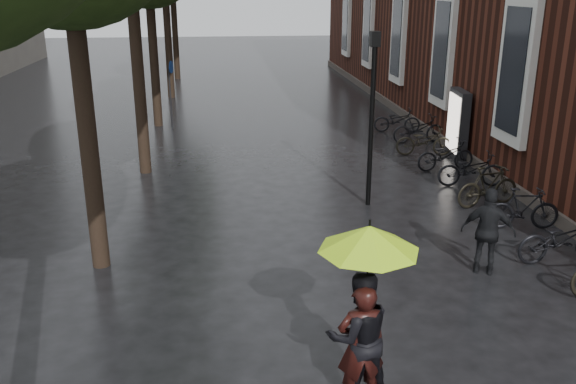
{
  "coord_description": "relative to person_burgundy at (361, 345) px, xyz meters",
  "views": [
    {
      "loc": [
        -1.82,
        -3.71,
        5.0
      ],
      "look_at": [
        -0.6,
        6.77,
        1.39
      ],
      "focal_mm": 38.0,
      "sensor_mm": 36.0,
      "label": 1
    }
  ],
  "objects": [
    {
      "name": "person_burgundy",
      "position": [
        0.0,
        0.0,
        0.0
      ],
      "size": [
        0.61,
        0.41,
        1.64
      ],
      "primitive_type": "imported",
      "rotation": [
        0.0,
        0.0,
        3.18
      ],
      "color": "black",
      "rests_on": "ground"
    },
    {
      "name": "person_black",
      "position": [
        -0.0,
        0.13,
        0.05
      ],
      "size": [
        0.89,
        0.72,
        1.73
      ],
      "primitive_type": "imported",
      "rotation": [
        0.0,
        0.0,
        3.22
      ],
      "color": "black",
      "rests_on": "ground"
    },
    {
      "name": "lime_umbrella",
      "position": [
        0.08,
        0.14,
        1.36
      ],
      "size": [
        1.23,
        1.23,
        1.8
      ],
      "rotation": [
        0.0,
        0.0,
        -0.36
      ],
      "color": "black",
      "rests_on": "ground"
    },
    {
      "name": "pedestrian_walking",
      "position": [
        3.09,
        3.3,
        -0.01
      ],
      "size": [
        1.02,
        0.77,
        1.62
      ],
      "primitive_type": "imported",
      "rotation": [
        0.0,
        0.0,
        2.69
      ],
      "color": "black",
      "rests_on": "ground"
    },
    {
      "name": "parked_bicycles",
      "position": [
        4.75,
        8.29,
        -0.36
      ],
      "size": [
        2.12,
        12.93,
        1.01
      ],
      "color": "black",
      "rests_on": "ground"
    },
    {
      "name": "ad_lightbox",
      "position": [
        5.49,
        10.92,
        0.21
      ],
      "size": [
        0.31,
        1.35,
        2.04
      ],
      "rotation": [
        0.0,
        0.0,
        -0.1
      ],
      "color": "black",
      "rests_on": "ground"
    },
    {
      "name": "lamp_post",
      "position": [
        1.85,
        7.11,
        1.62
      ],
      "size": [
        0.21,
        0.21,
        4.02
      ],
      "rotation": [
        0.0,
        0.0,
        0.22
      ],
      "color": "black",
      "rests_on": "ground"
    },
    {
      "name": "cycle_sign",
      "position": [
        -3.28,
        15.88,
        0.8
      ],
      "size": [
        0.13,
        0.44,
        2.44
      ],
      "rotation": [
        0.0,
        0.0,
        -0.22
      ],
      "color": "#262628",
      "rests_on": "ground"
    }
  ]
}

